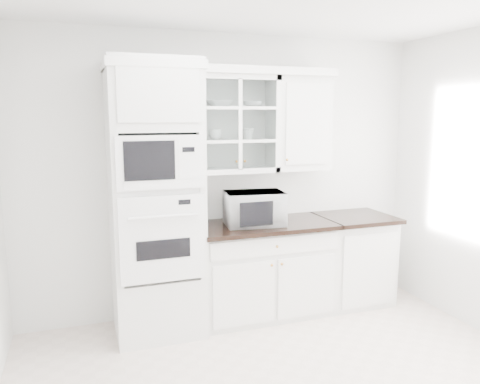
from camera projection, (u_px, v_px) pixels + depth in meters
name	position (u px, v px, depth m)	size (l,w,h in m)	color
room_shell	(282.00, 138.00, 3.29)	(4.00, 3.50, 2.70)	white
oven_column	(156.00, 201.00, 4.06)	(0.76, 0.68, 2.40)	white
base_cabinet_run	(263.00, 268.00, 4.55)	(1.32, 0.67, 0.92)	white
extra_base_cabinet	(352.00, 258.00, 4.87)	(0.72, 0.67, 0.92)	white
upper_cabinet_glass	(234.00, 124.00, 4.36)	(0.80, 0.33, 0.90)	white
upper_cabinet_solid	(300.00, 124.00, 4.58)	(0.55, 0.33, 0.90)	white
crown_molding	(224.00, 70.00, 4.23)	(2.14, 0.38, 0.07)	white
countertop_microwave	(254.00, 208.00, 4.38)	(0.54, 0.45, 0.31)	white
bowl_a	(220.00, 104.00, 4.28)	(0.24, 0.24, 0.06)	white
bowl_b	(253.00, 104.00, 4.38)	(0.17, 0.17, 0.05)	white
cup_a	(216.00, 135.00, 4.32)	(0.12, 0.12, 0.09)	white
cup_b	(248.00, 134.00, 4.44)	(0.11, 0.11, 0.10)	white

